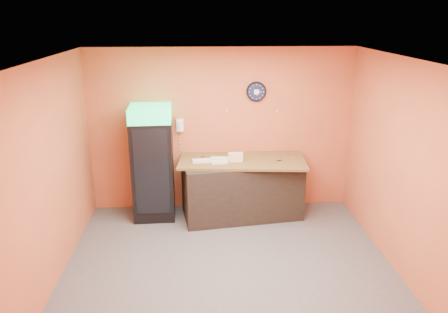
{
  "coord_description": "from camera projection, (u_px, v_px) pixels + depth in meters",
  "views": [
    {
      "loc": [
        -0.36,
        -5.24,
        3.33
      ],
      "look_at": [
        -0.03,
        0.6,
        1.39
      ],
      "focal_mm": 35.0,
      "sensor_mm": 36.0,
      "label": 1
    }
  ],
  "objects": [
    {
      "name": "prep_counter",
      "position": [
        242.0,
        189.0,
        7.39
      ],
      "size": [
        2.05,
        1.13,
        0.97
      ],
      "primitive_type": "cube",
      "rotation": [
        0.0,
        0.0,
        0.14
      ],
      "color": "black",
      "rests_on": "floor"
    },
    {
      "name": "left_wall",
      "position": [
        51.0,
        174.0,
        5.47
      ],
      "size": [
        0.02,
        4.0,
        2.8
      ],
      "primitive_type": "cube",
      "color": "#D6613C",
      "rests_on": "floor"
    },
    {
      "name": "wall_phone",
      "position": [
        180.0,
        125.0,
        7.37
      ],
      "size": [
        0.12,
        0.1,
        0.21
      ],
      "color": "white",
      "rests_on": "back_wall"
    },
    {
      "name": "floor",
      "position": [
        229.0,
        265.0,
        6.04
      ],
      "size": [
        4.5,
        4.5,
        0.0
      ],
      "primitive_type": "plane",
      "color": "#47474C",
      "rests_on": "ground"
    },
    {
      "name": "back_wall",
      "position": [
        221.0,
        130.0,
        7.49
      ],
      "size": [
        4.5,
        0.02,
        2.8
      ],
      "primitive_type": "cube",
      "color": "#D6613C",
      "rests_on": "floor"
    },
    {
      "name": "butcher_paper",
      "position": [
        242.0,
        161.0,
        7.23
      ],
      "size": [
        2.15,
        1.1,
        0.04
      ],
      "primitive_type": "cube",
      "rotation": [
        0.0,
        0.0,
        -0.08
      ],
      "color": "brown",
      "rests_on": "prep_counter"
    },
    {
      "name": "kitchen_tool",
      "position": [
        229.0,
        156.0,
        7.27
      ],
      "size": [
        0.07,
        0.07,
        0.07
      ],
      "primitive_type": "cylinder",
      "color": "silver",
      "rests_on": "butcher_paper"
    },
    {
      "name": "sub_roll_stack",
      "position": [
        236.0,
        157.0,
        7.1
      ],
      "size": [
        0.24,
        0.08,
        0.15
      ],
      "rotation": [
        0.0,
        0.0,
        -0.0
      ],
      "color": "beige",
      "rests_on": "butcher_paper"
    },
    {
      "name": "wrapped_sandwich_left",
      "position": [
        202.0,
        161.0,
        7.09
      ],
      "size": [
        0.31,
        0.14,
        0.04
      ],
      "primitive_type": "cube",
      "rotation": [
        0.0,
        0.0,
        0.07
      ],
      "color": "silver",
      "rests_on": "butcher_paper"
    },
    {
      "name": "wrapped_sandwich_right",
      "position": [
        220.0,
        159.0,
        7.18
      ],
      "size": [
        0.31,
        0.14,
        0.04
      ],
      "primitive_type": "cube",
      "rotation": [
        0.0,
        0.0,
        -0.06
      ],
      "color": "silver",
      "rests_on": "butcher_paper"
    },
    {
      "name": "wrapped_sandwich_mid",
      "position": [
        219.0,
        162.0,
        7.03
      ],
      "size": [
        0.28,
        0.14,
        0.04
      ],
      "primitive_type": "cube",
      "rotation": [
        0.0,
        0.0,
        0.13
      ],
      "color": "silver",
      "rests_on": "butcher_paper"
    },
    {
      "name": "ceiling",
      "position": [
        230.0,
        59.0,
        5.15
      ],
      "size": [
        4.5,
        4.0,
        0.02
      ],
      "primitive_type": "cube",
      "color": "white",
      "rests_on": "back_wall"
    },
    {
      "name": "wall_clock",
      "position": [
        256.0,
        92.0,
        7.28
      ],
      "size": [
        0.33,
        0.06,
        0.33
      ],
      "color": "black",
      "rests_on": "back_wall"
    },
    {
      "name": "beverage_cooler",
      "position": [
        153.0,
        165.0,
        7.2
      ],
      "size": [
        0.69,
        0.71,
        1.91
      ],
      "rotation": [
        0.0,
        0.0,
        0.04
      ],
      "color": "black",
      "rests_on": "floor"
    },
    {
      "name": "right_wall",
      "position": [
        400.0,
        167.0,
        5.72
      ],
      "size": [
        0.02,
        4.0,
        2.8
      ],
      "primitive_type": "cube",
      "color": "#D6613C",
      "rests_on": "floor"
    }
  ]
}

